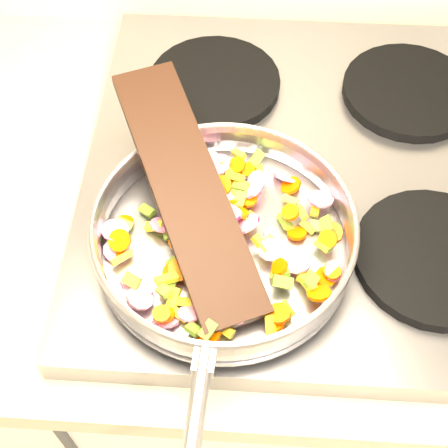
{
  "coord_description": "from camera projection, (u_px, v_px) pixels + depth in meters",
  "views": [
    {
      "loc": [
        -0.78,
        1.12,
        1.58
      ],
      "look_at": [
        -0.81,
        1.52,
        1.0
      ],
      "focal_mm": 50.0,
      "sensor_mm": 36.0,
      "label": 1
    }
  ],
  "objects": [
    {
      "name": "cooktop",
      "position": [
        310.0,
        174.0,
        0.84
      ],
      "size": [
        0.6,
        0.6,
        0.04
      ],
      "primitive_type": "cube",
      "color": "#939399",
      "rests_on": "counter_top"
    },
    {
      "name": "grate_fl",
      "position": [
        198.0,
        244.0,
        0.75
      ],
      "size": [
        0.19,
        0.19,
        0.02
      ],
      "primitive_type": "cylinder",
      "color": "black",
      "rests_on": "cooktop"
    },
    {
      "name": "grate_fr",
      "position": [
        434.0,
        257.0,
        0.74
      ],
      "size": [
        0.19,
        0.19,
        0.02
      ],
      "primitive_type": "cylinder",
      "color": "black",
      "rests_on": "cooktop"
    },
    {
      "name": "grate_bl",
      "position": [
        215.0,
        83.0,
        0.9
      ],
      "size": [
        0.19,
        0.19,
        0.02
      ],
      "primitive_type": "cylinder",
      "color": "black",
      "rests_on": "cooktop"
    },
    {
      "name": "grate_br",
      "position": [
        409.0,
        91.0,
        0.89
      ],
      "size": [
        0.19,
        0.19,
        0.02
      ],
      "primitive_type": "cylinder",
      "color": "black",
      "rests_on": "cooktop"
    },
    {
      "name": "saute_pan",
      "position": [
        224.0,
        234.0,
        0.71
      ],
      "size": [
        0.34,
        0.51,
        0.05
      ],
      "rotation": [
        0.0,
        0.0,
        -0.06
      ],
      "color": "#9E9EA5",
      "rests_on": "grate_fl"
    },
    {
      "name": "vegetable_heap",
      "position": [
        224.0,
        236.0,
        0.72
      ],
      "size": [
        0.29,
        0.28,
        0.05
      ],
      "color": "olive",
      "rests_on": "saute_pan"
    },
    {
      "name": "wooden_spatula",
      "position": [
        187.0,
        187.0,
        0.71
      ],
      "size": [
        0.21,
        0.34,
        0.08
      ],
      "primitive_type": "cube",
      "rotation": [
        0.0,
        -0.19,
        1.99
      ],
      "color": "black",
      "rests_on": "saute_pan"
    }
  ]
}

